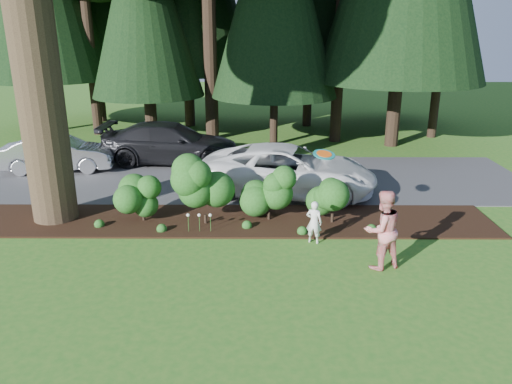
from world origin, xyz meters
TOP-DOWN VIEW (x-y plane):
  - ground at (0.00, 0.00)m, footprint 80.00×80.00m
  - mulch_bed at (0.00, 3.25)m, footprint 16.00×2.50m
  - driveway at (0.00, 7.50)m, footprint 22.00×6.00m
  - shrub_row at (0.77, 3.14)m, footprint 6.53×1.60m
  - lily_cluster at (-0.30, 2.40)m, footprint 0.69×0.09m
  - car_silver_wagon at (-6.38, 8.39)m, footprint 4.29×1.91m
  - car_white_suv at (2.28, 5.70)m, footprint 6.16×3.66m
  - car_dark_suv at (-2.26, 9.60)m, footprint 5.64×2.45m
  - child at (2.73, 1.80)m, footprint 0.49×0.40m
  - adult at (4.13, 0.41)m, footprint 1.11×1.00m
  - frisbee at (2.93, 1.89)m, footprint 0.56×0.54m

SIDE VIEW (x-z plane):
  - ground at x=0.00m, z-range 0.00..0.00m
  - driveway at x=0.00m, z-range 0.00..0.03m
  - mulch_bed at x=0.00m, z-range 0.00..0.05m
  - lily_cluster at x=-0.30m, z-range 0.21..0.78m
  - child at x=2.73m, z-range 0.00..1.14m
  - car_silver_wagon at x=-6.38m, z-range 0.03..1.40m
  - shrub_row at x=0.77m, z-range 0.00..1.61m
  - car_white_suv at x=2.28m, z-range 0.03..1.64m
  - car_dark_suv at x=-2.26m, z-range 0.03..1.64m
  - adult at x=4.13m, z-range 0.00..1.89m
  - frisbee at x=2.93m, z-range 2.25..2.44m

